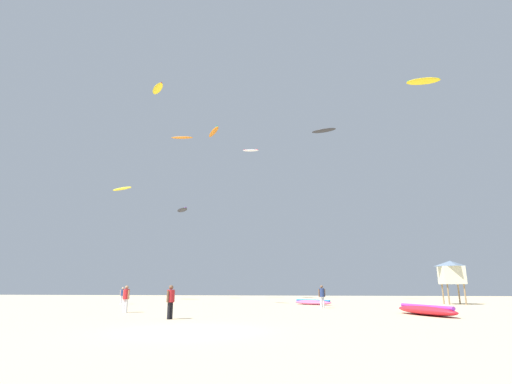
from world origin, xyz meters
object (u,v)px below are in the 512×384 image
(kite_aloft_2, at_px, (158,89))
(kite_grounded_near, at_px, (313,302))
(kite_aloft_6, at_px, (122,189))
(lifeguard_tower, at_px, (451,272))
(kite_aloft_7, at_px, (182,138))
(kite_aloft_1, at_px, (214,132))
(person_foreground, at_px, (171,299))
(kite_aloft_5, at_px, (182,210))
(person_left, at_px, (123,294))
(person_right, at_px, (126,297))
(kite_aloft_3, at_px, (251,150))
(kite_aloft_0, at_px, (423,81))
(kite_aloft_4, at_px, (324,131))
(person_midground, at_px, (322,295))
(kite_grounded_mid, at_px, (426,310))

(kite_aloft_2, bearing_deg, kite_grounded_near, 19.15)
(kite_grounded_near, height_order, kite_aloft_6, kite_aloft_6)
(lifeguard_tower, bearing_deg, kite_aloft_7, 158.68)
(lifeguard_tower, bearing_deg, kite_aloft_1, 156.63)
(kite_aloft_1, xyz_separation_m, kite_aloft_7, (-5.14, 0.87, -0.30))
(person_foreground, xyz_separation_m, kite_aloft_7, (-10.86, 32.60, 22.73))
(kite_aloft_5, distance_m, kite_aloft_6, 9.63)
(person_left, bearing_deg, kite_aloft_2, 42.21)
(person_right, bearing_deg, lifeguard_tower, 143.18)
(kite_aloft_7, bearing_deg, person_right, -77.57)
(person_right, xyz_separation_m, kite_aloft_3, (4.09, 30.53, 21.16))
(person_foreground, xyz_separation_m, kite_aloft_6, (-16.44, 25.93, 13.17))
(person_left, relative_size, lifeguard_tower, 0.39)
(lifeguard_tower, bearing_deg, kite_grounded_near, -169.68)
(kite_aloft_3, bearing_deg, person_right, -97.64)
(person_foreground, distance_m, kite_aloft_2, 24.27)
(lifeguard_tower, bearing_deg, kite_aloft_0, -113.40)
(kite_aloft_1, height_order, kite_aloft_5, kite_aloft_1)
(person_left, distance_m, lifeguard_tower, 32.27)
(person_foreground, distance_m, kite_grounded_near, 19.21)
(kite_aloft_0, relative_size, kite_aloft_1, 0.75)
(person_left, xyz_separation_m, lifeguard_tower, (32.00, 3.58, 2.12))
(lifeguard_tower, bearing_deg, kite_aloft_3, 145.35)
(person_left, bearing_deg, lifeguard_tower, 94.57)
(person_right, height_order, kite_aloft_7, kite_aloft_7)
(lifeguard_tower, distance_m, kite_aloft_1, 36.24)
(kite_aloft_4, bearing_deg, person_left, -149.53)
(kite_aloft_2, height_order, kite_aloft_3, kite_aloft_3)
(person_midground, height_order, kite_aloft_3, kite_aloft_3)
(kite_aloft_6, bearing_deg, kite_aloft_4, 5.94)
(person_right, bearing_deg, kite_aloft_5, -145.71)
(person_left, height_order, kite_aloft_2, kite_aloft_2)
(kite_grounded_near, relative_size, kite_aloft_6, 1.15)
(person_left, distance_m, kite_aloft_2, 20.52)
(person_left, relative_size, kite_aloft_4, 0.47)
(kite_grounded_near, distance_m, kite_aloft_0, 23.53)
(kite_aloft_7, bearing_deg, kite_aloft_0, -31.61)
(person_midground, bearing_deg, kite_grounded_mid, 17.25)
(kite_aloft_0, bearing_deg, kite_grounded_near, 163.64)
(kite_aloft_1, xyz_separation_m, kite_aloft_5, (-4.84, 1.69, -11.39))
(person_midground, relative_size, kite_aloft_6, 0.51)
(person_midground, distance_m, person_right, 14.93)
(kite_grounded_near, bearing_deg, person_left, -176.58)
(kite_aloft_7, bearing_deg, kite_grounded_near, -38.90)
(person_left, relative_size, kite_aloft_7, 0.47)
(kite_aloft_3, bearing_deg, person_foreground, -89.00)
(kite_aloft_1, height_order, kite_aloft_6, kite_aloft_1)
(kite_grounded_mid, relative_size, kite_aloft_4, 1.55)
(person_midground, bearing_deg, kite_aloft_6, -141.29)
(kite_aloft_6, distance_m, kite_aloft_7, 12.92)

